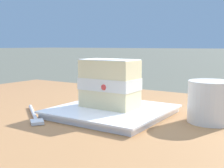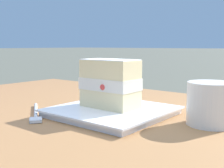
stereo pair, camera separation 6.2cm
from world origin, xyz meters
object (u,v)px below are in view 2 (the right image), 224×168
(cake_slice, at_px, (110,83))
(dessert_fork, at_px, (36,113))
(coffee_cup, at_px, (211,103))
(dessert_plate, at_px, (112,111))

(cake_slice, bearing_deg, dessert_fork, -136.83)
(cake_slice, height_order, coffee_cup, cake_slice)
(dessert_plate, relative_size, dessert_fork, 1.59)
(dessert_plate, xyz_separation_m, coffee_cup, (0.20, 0.06, 0.03))
(dessert_fork, bearing_deg, coffee_cup, 26.88)
(dessert_plate, xyz_separation_m, cake_slice, (-0.01, 0.01, 0.06))
(cake_slice, relative_size, coffee_cup, 1.39)
(cake_slice, distance_m, coffee_cup, 0.21)
(dessert_fork, distance_m, coffee_cup, 0.37)
(coffee_cup, bearing_deg, dessert_plate, -163.47)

